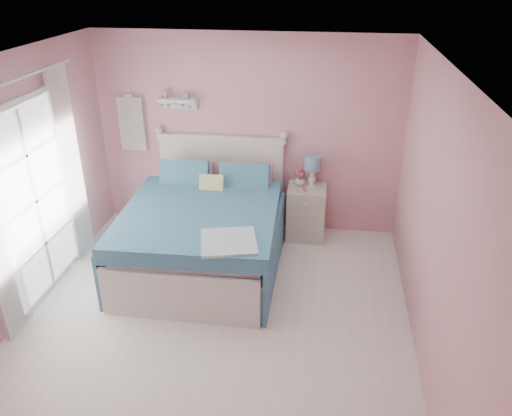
% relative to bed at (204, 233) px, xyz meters
% --- Properties ---
extents(floor, '(4.50, 4.50, 0.00)m').
position_rel_bed_xyz_m(floor, '(0.35, -1.13, -0.42)').
color(floor, silver).
rests_on(floor, ground).
extents(room_shell, '(4.50, 4.50, 4.50)m').
position_rel_bed_xyz_m(room_shell, '(0.35, -1.13, 1.16)').
color(room_shell, '#CE8290').
rests_on(room_shell, floor).
extents(bed, '(1.82, 2.26, 1.29)m').
position_rel_bed_xyz_m(bed, '(0.00, 0.00, 0.00)').
color(bed, silver).
rests_on(bed, floor).
extents(nightstand, '(0.50, 0.49, 0.72)m').
position_rel_bed_xyz_m(nightstand, '(1.17, 0.85, -0.06)').
color(nightstand, beige).
rests_on(nightstand, floor).
extents(table_lamp, '(0.21, 0.21, 0.42)m').
position_rel_bed_xyz_m(table_lamp, '(1.22, 0.92, 0.58)').
color(table_lamp, white).
rests_on(table_lamp, nightstand).
extents(vase, '(0.18, 0.18, 0.14)m').
position_rel_bed_xyz_m(vase, '(1.07, 0.91, 0.36)').
color(vase, silver).
rests_on(vase, nightstand).
extents(teacup, '(0.10, 0.10, 0.07)m').
position_rel_bed_xyz_m(teacup, '(1.11, 0.73, 0.33)').
color(teacup, pink).
rests_on(teacup, nightstand).
extents(roses, '(0.14, 0.11, 0.12)m').
position_rel_bed_xyz_m(roses, '(1.07, 0.91, 0.48)').
color(roses, '#C2425D').
rests_on(roses, vase).
extents(wall_shelf, '(0.50, 0.15, 0.25)m').
position_rel_bed_xyz_m(wall_shelf, '(-0.55, 1.06, 1.31)').
color(wall_shelf, silver).
rests_on(wall_shelf, room_shell).
extents(hanging_dress, '(0.34, 0.03, 0.72)m').
position_rel_bed_xyz_m(hanging_dress, '(-1.20, 1.05, 0.98)').
color(hanging_dress, white).
rests_on(hanging_dress, room_shell).
extents(french_door, '(0.04, 1.32, 2.16)m').
position_rel_bed_xyz_m(french_door, '(-1.62, -0.73, 0.65)').
color(french_door, silver).
rests_on(french_door, floor).
extents(curtain_far, '(0.04, 0.40, 2.32)m').
position_rel_bed_xyz_m(curtain_far, '(-1.57, 0.01, 0.76)').
color(curtain_far, white).
rests_on(curtain_far, floor).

